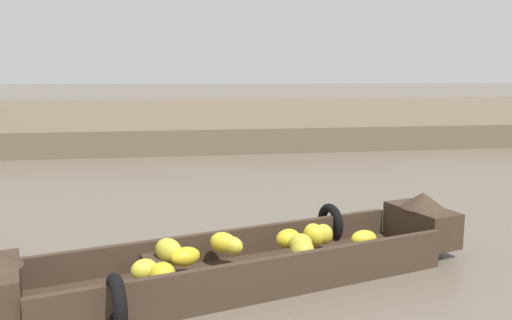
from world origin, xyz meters
TOP-DOWN VIEW (x-y plane):
  - ground_plane at (0.00, 10.00)m, footprint 300.00×300.00m
  - riverbank_strip at (0.00, 23.80)m, footprint 160.00×20.00m
  - banana_boat at (-0.53, 4.61)m, footprint 5.51×2.57m

SIDE VIEW (x-z plane):
  - ground_plane at x=0.00m, z-range 0.00..0.00m
  - banana_boat at x=-0.53m, z-range -0.13..0.64m
  - riverbank_strip at x=0.00m, z-range 0.00..0.74m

